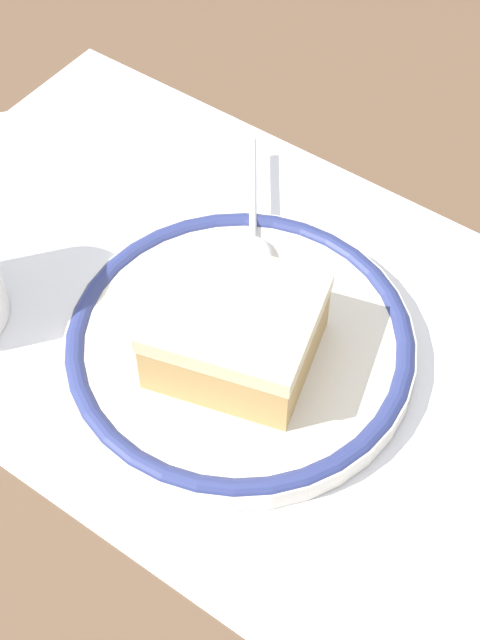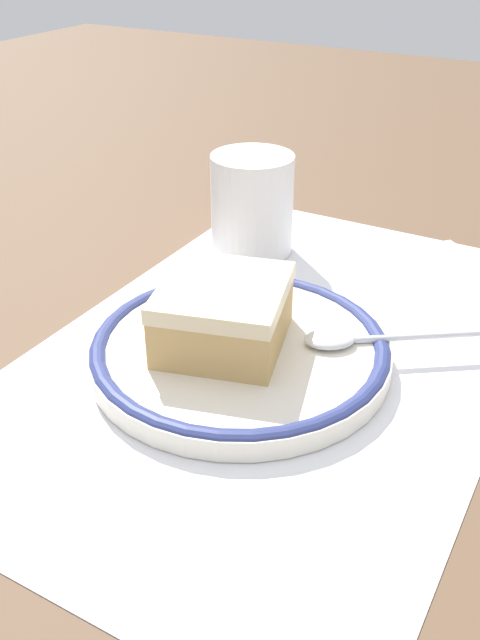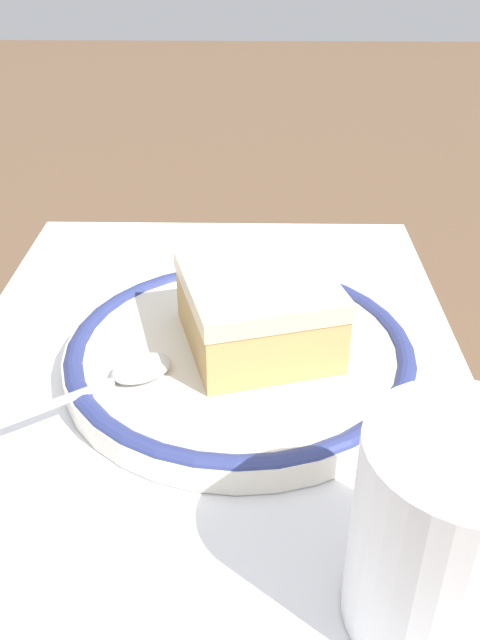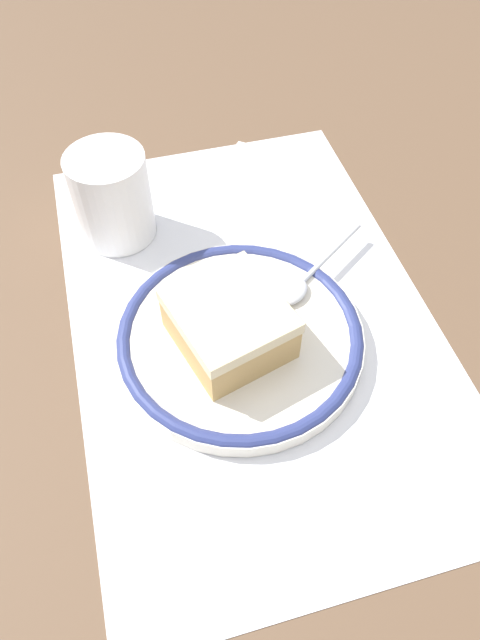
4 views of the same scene
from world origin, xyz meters
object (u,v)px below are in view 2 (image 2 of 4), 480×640
spoon (351,338)px  plate (240,350)px  napkin (447,274)px  cup (252,211)px  cake_slice (223,314)px

spoon → plate: bearing=-60.6°
spoon → napkin: 0.18m
spoon → napkin: (-0.18, 0.03, -0.02)m
napkin → cup: bearing=-77.3°
plate → spoon: (-0.04, 0.07, 0.01)m
cake_slice → spoon: size_ratio=0.95×
plate → napkin: bearing=155.9°
cake_slice → napkin: size_ratio=0.89×
napkin → spoon: bearing=-8.2°
plate → spoon: size_ratio=1.85×
cup → spoon: bearing=49.3°
cup → cake_slice: bearing=22.5°
cake_slice → spoon: cake_slice is taller
plate → cake_slice: cake_slice is taller
cake_slice → plate: bearing=114.0°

